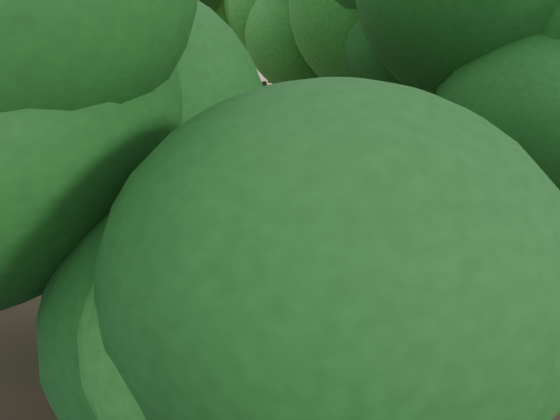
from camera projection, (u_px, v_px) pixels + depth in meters
ground at (325, 305)px, 11.95m from camera, size 120.00×120.00×0.00m
sand_beach at (116, 125)px, 24.29m from camera, size 40.00×22.00×0.02m
boardwalk at (300, 281)px, 12.69m from camera, size 2.00×12.00×0.12m
backpack_left_b at (435, 418)px, 8.50m from camera, size 0.36×0.28×0.61m
backpack_left_c at (404, 390)px, 8.98m from camera, size 0.40×0.30×0.70m
backpack_left_d at (351, 348)px, 10.09m from camera, size 0.38×0.32×0.49m
backpack_right_a at (526, 409)px, 8.64m from camera, size 0.41×0.34×0.65m
backpack_right_b at (492, 382)px, 9.10m from camera, size 0.46×0.35×0.76m
backpack_right_c at (470, 368)px, 9.47m from camera, size 0.44×0.35×0.67m
backpack_right_d at (442, 346)px, 10.06m from camera, size 0.40×0.30×0.59m
duffel_right_khaki at (421, 333)px, 10.60m from camera, size 0.53×0.62×0.35m
duffel_right_black at (406, 322)px, 10.89m from camera, size 0.48×0.66×0.38m
suitcase_on_boardwalk at (389, 374)px, 9.35m from camera, size 0.43×0.24×0.66m
lone_suitcase_on_sand at (196, 173)px, 18.16m from camera, size 0.46×0.35×0.65m
hat_brown at (440, 401)px, 8.32m from camera, size 0.40×0.40×0.12m
hat_white at (405, 370)px, 8.82m from camera, size 0.40×0.40×0.13m
kayak at (62, 171)px, 18.74m from camera, size 1.39×3.28×0.32m
sun_lounger at (242, 143)px, 21.00m from camera, size 1.10×2.03×0.62m
tree_right_c at (411, 48)px, 13.36m from camera, size 5.63×5.63×9.75m
tree_right_d at (415, 37)px, 15.23m from camera, size 5.27×5.27×9.67m
tree_right_e at (324, 36)px, 17.55m from camera, size 5.05×5.05×9.09m
tree_right_f at (324, 12)px, 19.92m from camera, size 5.62×5.62×10.04m
tree_left_a at (276, 385)px, 5.34m from camera, size 3.79×3.79×6.32m
tree_left_b at (41, 157)px, 6.70m from camera, size 5.25×5.25×9.44m
tree_left_c at (61, 111)px, 10.63m from camera, size 4.83×4.83×8.40m
tree_back_a at (79, 29)px, 20.51m from camera, size 5.03×5.03×8.71m
tree_back_b at (155, 11)px, 23.09m from camera, size 5.29×5.29×9.45m
tree_back_c at (227, 21)px, 24.47m from camera, size 4.63×4.63×8.34m
palm_right_a at (291, 74)px, 16.91m from camera, size 4.20×4.20×7.15m
palm_right_b at (268, 47)px, 20.49m from camera, size 3.88×3.88×7.49m
palm_right_c at (193, 60)px, 21.18m from camera, size 4.01×4.01×6.39m
rock_left_b at (253, 420)px, 8.88m from camera, size 0.37×0.34×0.21m
rock_left_c at (234, 312)px, 11.46m from camera, size 0.51×0.45×0.28m
rock_left_d at (163, 271)px, 13.09m from camera, size 0.26×0.23×0.14m
rock_right_a at (526, 381)px, 9.68m from camera, size 0.36×0.32×0.20m
rock_right_b at (459, 303)px, 11.80m from camera, size 0.47×0.42×0.26m
rock_right_c at (337, 256)px, 13.72m from camera, size 0.30×0.27×0.16m
rock_right_d at (307, 201)px, 16.54m from camera, size 0.58×0.52×0.32m
shrub_left_a at (315, 411)px, 8.53m from camera, size 1.12×1.12×1.01m
shrub_left_b at (203, 294)px, 11.58m from camera, size 0.92×0.92×0.83m
shrub_left_c at (129, 233)px, 13.68m from camera, size 1.36×1.36×1.22m
shrub_right_a at (509, 323)px, 10.75m from camera, size 0.85×0.85×0.77m
shrub_right_b at (362, 215)px, 14.56m from camera, size 1.44×1.44×1.29m
shrub_right_c at (281, 187)px, 17.08m from camera, size 0.75×0.75×0.67m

